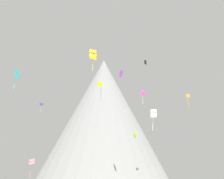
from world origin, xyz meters
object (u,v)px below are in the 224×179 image
Objects in this scene: kite_yellow_mid at (100,84)px; kite_lime_low at (134,134)px; kite_indigo_mid at (41,105)px; kite_cyan_mid at (17,74)px; kite_white_mid at (153,113)px; kite_orange_mid at (188,98)px; kite_gold_mid at (93,55)px; kite_violet_high at (121,74)px; kite_black_high at (145,62)px; kite_magenta_high at (143,93)px; rock_massif at (102,128)px; kite_pink_low at (32,162)px.

kite_lime_low is at bearing -134.23° from kite_yellow_mid.
kite_indigo_mid reaches higher than kite_cyan_mid.
kite_cyan_mid is (-29.48, -11.17, 6.29)m from kite_white_mid.
kite_yellow_mid is at bearing -152.44° from kite_white_mid.
kite_gold_mid is at bearing 89.03° from kite_orange_mid.
kite_cyan_mid is (-21.63, -30.35, -11.23)m from kite_violet_high.
kite_violet_high reaches higher than kite_cyan_mid.
kite_black_high is 32.96m from kite_yellow_mid.
kite_white_mid is at bearing -123.70° from kite_magenta_high.
kite_magenta_high is at bearing 1.26° from kite_orange_mid.
kite_pink_low is (-15.49, -45.29, -16.77)m from rock_massif.
kite_violet_high is 0.62× the size of kite_orange_mid.
kite_indigo_mid reaches higher than kite_pink_low.
kite_orange_mid is at bearing 119.25° from kite_cyan_mid.
kite_magenta_high is at bearing 62.60° from kite_pink_low.
rock_massif reaches higher than kite_magenta_high.
kite_black_high reaches higher than kite_yellow_mid.
rock_massif is 16.12× the size of kite_yellow_mid.
kite_magenta_high reaches higher than kite_white_mid.
rock_massif is 45.13m from kite_black_high.
kite_indigo_mid reaches higher than kite_lime_low.
kite_white_mid is (17.48, -58.71, -6.45)m from rock_massif.
rock_massif is at bearing -16.35° from kite_violet_high.
kite_white_mid is at bearing 3.25° from kite_indigo_mid.
kite_orange_mid is (11.01, -9.11, -4.36)m from kite_magenta_high.
kite_yellow_mid is 1.08× the size of kite_cyan_mid.
kite_cyan_mid reaches higher than kite_pink_low.
kite_white_mid is (7.85, -19.18, -17.52)m from kite_violet_high.
rock_massif reaches higher than kite_white_mid.
kite_violet_high is 37.94m from kite_pink_low.
kite_black_high is 0.33× the size of kite_white_mid.
kite_yellow_mid is (20.74, -19.33, 15.85)m from kite_pink_low.
kite_violet_high is at bearing -110.25° from kite_yellow_mid.
kite_black_high is 46.50m from kite_pink_low.
kite_white_mid is at bearing 172.24° from kite_violet_high.
kite_lime_low is 0.40× the size of kite_yellow_mid.
kite_cyan_mid reaches higher than kite_lime_low.
kite_violet_high reaches higher than kite_pink_low.
kite_indigo_mid reaches higher than kite_orange_mid.
kite_violet_high is 27.14m from kite_white_mid.
kite_cyan_mid reaches higher than kite_orange_mid.
kite_pink_low is 32.48m from kite_yellow_mid.
kite_gold_mid is (5.18, -77.33, 0.57)m from rock_massif.
kite_violet_high is 0.83× the size of kite_indigo_mid.
kite_violet_high is 38.92m from kite_cyan_mid.
kite_white_mid is (4.46, -5.67, 4.08)m from kite_lime_low.
kite_pink_low is at bearing 31.06° from kite_orange_mid.
kite_yellow_mid is 1.16× the size of kite_orange_mid.
kite_violet_high is 9.01m from kite_black_high.
kite_orange_mid is at bearing -54.86° from kite_black_high.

